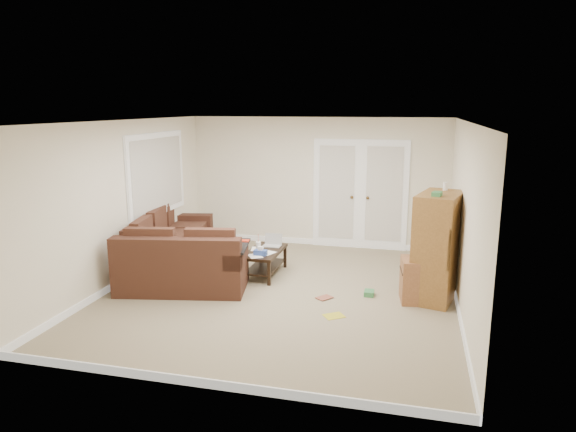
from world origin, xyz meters
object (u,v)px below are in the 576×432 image
(coffee_table, at_px, (265,261))
(sectional_sofa, at_px, (177,254))
(tv_armoire, at_px, (437,246))
(side_cabinet, at_px, (418,277))

(coffee_table, bearing_deg, sectional_sofa, -165.16)
(sectional_sofa, xyz_separation_m, tv_armoire, (4.06, -0.07, 0.43))
(coffee_table, xyz_separation_m, tv_armoire, (2.66, -0.41, 0.54))
(sectional_sofa, relative_size, side_cabinet, 2.97)
(coffee_table, xyz_separation_m, side_cabinet, (2.42, -0.61, 0.14))
(sectional_sofa, relative_size, coffee_table, 2.92)
(coffee_table, relative_size, side_cabinet, 1.02)
(sectional_sofa, xyz_separation_m, coffee_table, (1.40, 0.34, -0.12))
(sectional_sofa, distance_m, side_cabinet, 3.83)
(sectional_sofa, height_order, side_cabinet, side_cabinet)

